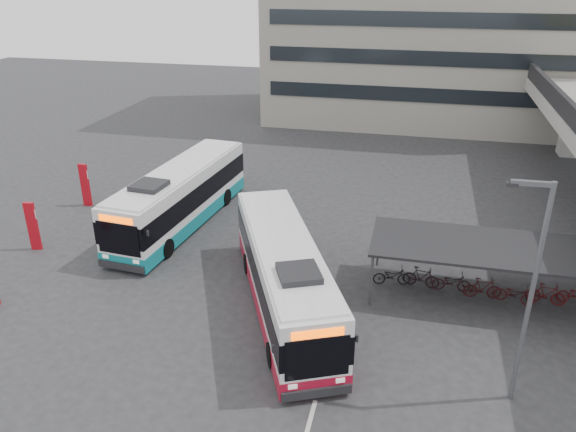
% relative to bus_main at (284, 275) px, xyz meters
% --- Properties ---
extents(ground, '(120.00, 120.00, 0.00)m').
position_rel_bus_main_xyz_m(ground, '(-0.11, -0.11, -1.61)').
color(ground, '#28282B').
rests_on(ground, ground).
extents(bike_shelter, '(10.00, 4.00, 2.54)m').
position_rel_bus_main_xyz_m(bike_shelter, '(8.39, 2.89, -0.26)').
color(bike_shelter, '#595B60').
rests_on(bike_shelter, ground).
extents(road_markings, '(0.15, 7.60, 0.01)m').
position_rel_bus_main_xyz_m(road_markings, '(2.39, -3.11, -1.61)').
color(road_markings, beige).
rests_on(road_markings, ground).
extents(bus_main, '(7.16, 11.75, 3.47)m').
position_rel_bus_main_xyz_m(bus_main, '(0.00, 0.00, 0.00)').
color(bus_main, white).
rests_on(bus_main, ground).
extents(bus_teal, '(3.70, 12.26, 3.57)m').
position_rel_bus_main_xyz_m(bus_teal, '(-7.71, 7.02, 0.04)').
color(bus_teal, white).
rests_on(bus_teal, ground).
extents(pedestrian, '(0.53, 0.70, 1.72)m').
position_rel_bus_main_xyz_m(pedestrian, '(-1.49, 1.14, -0.75)').
color(pedestrian, black).
rests_on(pedestrian, ground).
extents(lamp_post, '(1.39, 0.20, 7.92)m').
position_rel_bus_main_xyz_m(lamp_post, '(8.77, -3.62, 2.90)').
color(lamp_post, '#595B60').
rests_on(lamp_post, ground).
extents(sign_totem_mid, '(0.57, 0.24, 2.63)m').
position_rel_bus_main_xyz_m(sign_totem_mid, '(-13.87, 2.33, -0.26)').
color(sign_totem_mid, '#AB0A15').
rests_on(sign_totem_mid, ground).
extents(sign_totem_north, '(0.58, 0.21, 2.68)m').
position_rel_bus_main_xyz_m(sign_totem_north, '(-14.46, 8.20, -0.23)').
color(sign_totem_north, '#AB0A15').
rests_on(sign_totem_north, ground).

